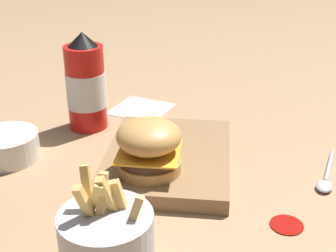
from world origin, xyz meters
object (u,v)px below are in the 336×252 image
(fries_basket, at_px, (107,246))
(burger, at_px, (146,146))
(ketchup_bottle, at_px, (86,85))
(side_bowl, at_px, (7,145))
(serving_board, at_px, (168,158))
(spoon, at_px, (326,179))

(fries_basket, bearing_deg, burger, 176.56)
(ketchup_bottle, height_order, side_bowl, ketchup_bottle)
(serving_board, bearing_deg, side_bowl, -88.37)
(spoon, bearing_deg, serving_board, -78.60)
(serving_board, distance_m, side_bowl, 0.30)
(serving_board, xyz_separation_m, burger, (0.07, -0.03, 0.06))
(fries_basket, bearing_deg, serving_board, 172.04)
(serving_board, height_order, burger, burger)
(fries_basket, xyz_separation_m, spoon, (-0.26, 0.31, -0.04))
(ketchup_bottle, relative_size, fries_basket, 1.34)
(serving_board, bearing_deg, spoon, 84.62)
(serving_board, height_order, side_bowl, side_bowl)
(fries_basket, height_order, side_bowl, fries_basket)
(burger, bearing_deg, serving_board, 158.30)
(burger, height_order, ketchup_bottle, ketchup_bottle)
(burger, height_order, fries_basket, fries_basket)
(fries_basket, relative_size, spoon, 1.02)
(serving_board, relative_size, fries_basket, 1.91)
(fries_basket, bearing_deg, side_bowl, -137.64)
(serving_board, height_order, fries_basket, fries_basket)
(fries_basket, height_order, spoon, fries_basket)
(serving_board, height_order, spoon, serving_board)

